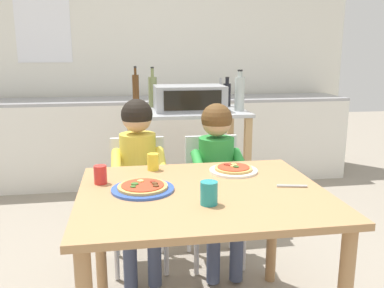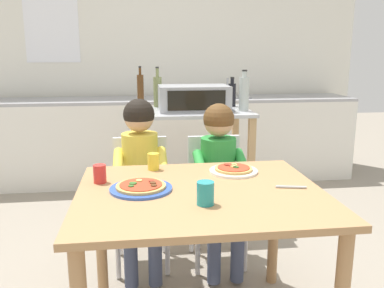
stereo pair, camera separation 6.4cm
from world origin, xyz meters
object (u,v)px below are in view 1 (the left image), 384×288
pizza_plate_white (233,169)px  drinking_cup_teal (209,193)px  toaster_oven (189,98)px  drinking_cup_red (100,175)px  dining_chair_right (214,189)px  serving_spoon (292,186)px  bottle_dark_olive_oil (240,93)px  bottle_slim_sauce (227,94)px  child_in_green_shirt (218,167)px  drinking_cup_yellow (153,162)px  dining_chair_left (139,192)px  kitchen_island_cart (186,149)px  child_in_yellow_shirt (139,167)px  bottle_tall_green_wine (153,91)px  pizza_plate_blue_rimmed (143,188)px  bottle_clear_vinegar (136,91)px  dining_table (202,212)px

pizza_plate_white → drinking_cup_teal: size_ratio=2.59×
toaster_oven → drinking_cup_red: (-0.62, -1.18, -0.23)m
dining_chair_right → serving_spoon: dining_chair_right is taller
bottle_dark_olive_oil → pizza_plate_white: size_ratio=1.23×
drinking_cup_red → bottle_slim_sauce: bearing=55.1°
child_in_green_shirt → drinking_cup_yellow: child_in_green_shirt is taller
dining_chair_left → kitchen_island_cart: bearing=56.9°
toaster_oven → dining_chair_left: bearing=-125.1°
child_in_yellow_shirt → serving_spoon: bearing=-44.1°
bottle_slim_sauce → dining_chair_left: 1.23m
dining_chair_left → bottle_slim_sauce: bearing=46.0°
bottle_tall_green_wine → drinking_cup_teal: bearing=-86.6°
bottle_dark_olive_oil → pizza_plate_white: bottle_dark_olive_oil is taller
toaster_oven → child_in_yellow_shirt: 0.89m
child_in_green_shirt → pizza_plate_blue_rimmed: 0.76m
serving_spoon → pizza_plate_white: bearing=125.3°
bottle_dark_olive_oil → bottle_clear_vinegar: (-0.78, 0.20, 0.01)m
child_in_yellow_shirt → pizza_plate_blue_rimmed: (0.00, -0.60, 0.07)m
pizza_plate_blue_rimmed → dining_chair_left: bearing=90.0°
child_in_yellow_shirt → dining_chair_left: bearing=90.0°
child_in_yellow_shirt → drinking_cup_yellow: size_ratio=11.91×
kitchen_island_cart → bottle_tall_green_wine: bottle_tall_green_wine is taller
child_in_green_shirt → serving_spoon: child_in_green_shirt is taller
kitchen_island_cart → bottle_slim_sauce: bottle_slim_sauce is taller
dining_chair_right → child_in_yellow_shirt: bearing=-168.6°
bottle_slim_sauce → drinking_cup_yellow: 1.40m
toaster_oven → child_in_green_shirt: size_ratio=0.52×
bottle_tall_green_wine → dining_chair_left: (-0.16, -0.84, -0.57)m
child_in_green_shirt → drinking_cup_teal: size_ratio=10.56×
bottle_dark_olive_oil → drinking_cup_yellow: bottle_dark_olive_oil is taller
bottle_tall_green_wine → pizza_plate_white: 1.41m
bottle_slim_sauce → bottle_dark_olive_oil: (0.03, -0.28, 0.03)m
child_in_yellow_shirt → child_in_green_shirt: child_in_yellow_shirt is taller
child_in_green_shirt → serving_spoon: (0.20, -0.64, 0.08)m
child_in_yellow_shirt → serving_spoon: (0.69, -0.67, 0.06)m
bottle_slim_sauce → child_in_green_shirt: bearing=-106.9°
bottle_slim_sauce → dining_table: (-0.50, -1.56, -0.38)m
dining_table → pizza_plate_white: pizza_plate_white is taller
kitchen_island_cart → pizza_plate_white: kitchen_island_cart is taller
kitchen_island_cart → bottle_tall_green_wine: size_ratio=2.87×
bottle_slim_sauce → child_in_yellow_shirt: 1.24m
child_in_green_shirt → drinking_cup_teal: child_in_green_shirt is taller
bottle_tall_green_wine → child_in_yellow_shirt: (-0.16, -0.96, -0.36)m
bottle_tall_green_wine → bottle_dark_olive_oil: bottle_tall_green_wine is taller
bottle_slim_sauce → pizza_plate_blue_rimmed: bearing=-116.9°
bottle_tall_green_wine → serving_spoon: (0.53, -1.63, -0.30)m
toaster_oven → drinking_cup_teal: 1.56m
dining_chair_left → drinking_cup_teal: 1.02m
toaster_oven → drinking_cup_red: toaster_oven is taller
bottle_dark_olive_oil → serving_spoon: (-0.11, -1.30, -0.31)m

